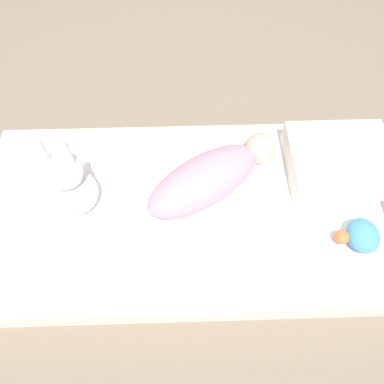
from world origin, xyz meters
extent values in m
plane|color=#7A6B56|center=(0.00, 0.00, 0.00)|extent=(12.00, 12.00, 0.00)
cube|color=white|center=(0.00, 0.00, 0.06)|extent=(1.54, 0.80, 0.13)
cube|color=white|center=(-0.31, -0.18, 0.14)|extent=(0.22, 0.15, 0.02)
ellipsoid|color=pink|center=(-0.09, -0.07, 0.21)|extent=(0.52, 0.43, 0.15)
sphere|color=#DBB293|center=(-0.32, -0.22, 0.20)|extent=(0.13, 0.13, 0.13)
cube|color=white|center=(-0.63, -0.16, 0.18)|extent=(0.39, 0.32, 0.10)
sphere|color=white|center=(0.39, -0.02, 0.22)|extent=(0.18, 0.18, 0.18)
sphere|color=white|center=(0.39, -0.02, 0.35)|extent=(0.13, 0.13, 0.13)
cylinder|color=white|center=(0.35, -0.02, 0.45)|extent=(0.03, 0.03, 0.12)
cylinder|color=white|center=(0.42, -0.02, 0.45)|extent=(0.03, 0.03, 0.12)
ellipsoid|color=#4C99C6|center=(-0.64, 0.16, 0.17)|extent=(0.11, 0.13, 0.09)
sphere|color=orange|center=(-0.57, 0.16, 0.16)|extent=(0.05, 0.05, 0.05)
camera|label=1|loc=(-0.02, 0.70, 1.38)|focal=35.00mm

